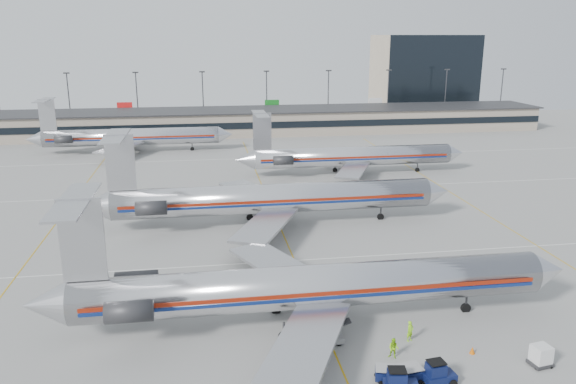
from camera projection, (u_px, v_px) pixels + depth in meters
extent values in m
plane|color=gray|center=(312.00, 300.00, 54.29)|extent=(260.00, 260.00, 0.00)
cube|color=silver|center=(295.00, 260.00, 63.80)|extent=(160.00, 0.15, 0.02)
cube|color=gray|center=(239.00, 122.00, 146.77)|extent=(160.00, 16.00, 6.00)
cube|color=black|center=(241.00, 126.00, 139.00)|extent=(160.00, 0.20, 1.60)
cube|color=#2D2D30|center=(239.00, 110.00, 145.93)|extent=(162.00, 17.00, 0.30)
cylinder|color=#38383D|center=(69.00, 102.00, 152.20)|extent=(0.30, 0.30, 15.00)
cube|color=#2D2D30|center=(66.00, 73.00, 150.16)|extent=(1.60, 0.40, 0.35)
cylinder|color=#38383D|center=(137.00, 100.00, 154.87)|extent=(0.30, 0.30, 15.00)
cube|color=#2D2D30|center=(135.00, 72.00, 152.84)|extent=(1.60, 0.40, 0.35)
cylinder|color=#38383D|center=(203.00, 99.00, 157.55)|extent=(0.30, 0.30, 15.00)
cube|color=#2D2D30|center=(202.00, 72.00, 155.51)|extent=(1.60, 0.40, 0.35)
cylinder|color=#38383D|center=(267.00, 98.00, 160.22)|extent=(0.30, 0.30, 15.00)
cube|color=#2D2D30|center=(266.00, 71.00, 158.19)|extent=(1.60, 0.40, 0.35)
cylinder|color=#38383D|center=(328.00, 97.00, 162.90)|extent=(0.30, 0.30, 15.00)
cube|color=#2D2D30|center=(329.00, 71.00, 160.86)|extent=(1.60, 0.40, 0.35)
cylinder|color=#38383D|center=(388.00, 96.00, 165.57)|extent=(0.30, 0.30, 15.00)
cube|color=#2D2D30|center=(389.00, 70.00, 163.54)|extent=(1.60, 0.40, 0.35)
cylinder|color=#38383D|center=(445.00, 95.00, 168.25)|extent=(0.30, 0.30, 15.00)
cube|color=#2D2D30|center=(447.00, 69.00, 166.21)|extent=(1.60, 0.40, 0.35)
cylinder|color=#38383D|center=(501.00, 94.00, 170.92)|extent=(0.30, 0.30, 15.00)
cube|color=#2D2D30|center=(504.00, 69.00, 168.89)|extent=(1.60, 0.40, 0.35)
cube|color=tan|center=(423.00, 75.00, 181.99)|extent=(30.00, 20.00, 25.00)
cylinder|color=silver|center=(314.00, 286.00, 48.89)|extent=(40.94, 3.79, 3.79)
cone|color=silver|center=(547.00, 271.00, 52.18)|extent=(3.28, 3.79, 3.79)
cone|color=#B1B1B6|center=(45.00, 305.00, 45.57)|extent=(3.68, 3.79, 3.79)
cube|color=maroon|center=(319.00, 294.00, 47.04)|extent=(38.90, 0.05, 0.36)
cube|color=navy|center=(319.00, 299.00, 47.15)|extent=(38.90, 0.05, 0.29)
cube|color=#B1B1B6|center=(280.00, 267.00, 55.68)|extent=(9.52, 13.88, 0.33)
cube|color=#B1B1B6|center=(306.00, 341.00, 42.04)|extent=(9.52, 13.88, 0.33)
cube|color=#B1B1B6|center=(82.00, 240.00, 44.64)|extent=(3.48, 0.26, 6.96)
cube|color=#B1B1B6|center=(74.00, 201.00, 43.71)|extent=(2.46, 10.75, 0.18)
cylinder|color=#2D2D30|center=(137.00, 281.00, 49.30)|extent=(3.68, 1.74, 1.74)
cylinder|color=#2D2D30|center=(129.00, 312.00, 43.75)|extent=(3.68, 1.74, 1.74)
cylinder|color=#2D2D30|center=(466.00, 303.00, 51.75)|extent=(0.20, 0.20, 1.69)
cylinder|color=#2D2D30|center=(284.00, 331.00, 46.83)|extent=(0.20, 0.20, 1.69)
cylinder|color=#2D2D30|center=(276.00, 305.00, 51.51)|extent=(0.20, 0.20, 1.69)
cylinder|color=black|center=(466.00, 308.00, 51.89)|extent=(0.92, 0.31, 0.92)
cylinder|color=silver|center=(275.00, 198.00, 74.94)|extent=(42.38, 3.92, 3.92)
cone|color=silver|center=(437.00, 191.00, 78.34)|extent=(3.39, 3.92, 3.92)
cone|color=#B1B1B6|center=(95.00, 206.00, 71.51)|extent=(3.81, 3.92, 3.92)
cube|color=maroon|center=(277.00, 201.00, 73.02)|extent=(40.26, 0.05, 0.37)
cube|color=navy|center=(277.00, 205.00, 73.13)|extent=(40.26, 0.05, 0.30)
cube|color=#B1B1B6|center=(254.00, 192.00, 81.97)|extent=(9.85, 14.36, 0.34)
cube|color=#B1B1B6|center=(266.00, 224.00, 67.85)|extent=(9.85, 14.36, 0.34)
cube|color=#B1B1B6|center=(120.00, 163.00, 70.53)|extent=(3.60, 0.26, 7.21)
cube|color=#B1B1B6|center=(115.00, 136.00, 69.58)|extent=(2.54, 11.13, 0.19)
cylinder|color=#2D2D30|center=(155.00, 195.00, 75.37)|extent=(3.81, 1.80, 1.80)
cylinder|color=#2D2D30|center=(151.00, 208.00, 69.62)|extent=(3.81, 1.80, 1.80)
cylinder|color=#2D2D30|center=(381.00, 213.00, 77.90)|extent=(0.21, 0.21, 1.75)
cylinder|color=#2D2D30|center=(253.00, 226.00, 72.81)|extent=(0.21, 0.21, 1.75)
cylinder|color=#2D2D30|center=(250.00, 214.00, 77.65)|extent=(0.21, 0.21, 1.75)
cylinder|color=black|center=(381.00, 217.00, 78.04)|extent=(0.95, 0.32, 0.95)
cylinder|color=silver|center=(354.00, 156.00, 102.91)|extent=(36.49, 3.55, 3.55)
cone|color=silver|center=(455.00, 153.00, 105.85)|extent=(3.07, 3.55, 3.55)
cone|color=#B1B1B6|center=(245.00, 160.00, 99.94)|extent=(3.46, 3.55, 3.55)
cube|color=maroon|center=(356.00, 158.00, 101.17)|extent=(34.66, 0.05, 0.34)
cube|color=navy|center=(356.00, 160.00, 101.27)|extent=(34.66, 0.05, 0.27)
cube|color=#B1B1B6|center=(335.00, 154.00, 109.28)|extent=(8.93, 13.02, 0.31)
cube|color=#B1B1B6|center=(353.00, 170.00, 96.48)|extent=(8.93, 13.02, 0.31)
cube|color=#B1B1B6|center=(262.00, 131.00, 99.06)|extent=(3.26, 0.24, 6.53)
cube|color=#B1B1B6|center=(260.00, 114.00, 98.19)|extent=(2.30, 10.08, 0.17)
cylinder|color=#2D2D30|center=(279.00, 154.00, 103.44)|extent=(3.46, 1.63, 1.63)
cylinder|color=#2D2D30|center=(283.00, 160.00, 98.23)|extent=(3.46, 1.63, 1.63)
cylinder|color=#2D2D30|center=(417.00, 168.00, 105.45)|extent=(0.19, 0.19, 1.58)
cylinder|color=#2D2D30|center=(341.00, 173.00, 100.98)|extent=(0.19, 0.19, 1.58)
cylinder|color=#2D2D30|center=(335.00, 168.00, 105.36)|extent=(0.19, 0.19, 1.58)
cylinder|color=black|center=(417.00, 170.00, 105.58)|extent=(0.86, 0.29, 0.86)
cylinder|color=silver|center=(133.00, 137.00, 122.37)|extent=(37.27, 3.63, 3.63)
cone|color=silver|center=(225.00, 134.00, 125.37)|extent=(3.14, 3.63, 3.63)
cone|color=#B1B1B6|center=(34.00, 139.00, 119.34)|extent=(3.53, 3.63, 3.63)
cube|color=maroon|center=(132.00, 138.00, 120.59)|extent=(35.41, 0.05, 0.34)
cube|color=navy|center=(132.00, 139.00, 120.70)|extent=(35.41, 0.05, 0.27)
cube|color=#B1B1B6|center=(127.00, 136.00, 128.88)|extent=(9.12, 13.30, 0.31)
cube|color=#B1B1B6|center=(119.00, 147.00, 115.80)|extent=(9.12, 13.30, 0.31)
cube|color=#B1B1B6|center=(47.00, 115.00, 118.44)|extent=(3.33, 0.25, 6.67)
cube|color=#B1B1B6|center=(44.00, 100.00, 117.55)|extent=(2.35, 10.30, 0.18)
cylinder|color=#2D2D30|center=(69.00, 135.00, 122.91)|extent=(3.53, 1.67, 1.67)
cylinder|color=#2D2D30|center=(64.00, 139.00, 117.59)|extent=(3.53, 1.67, 1.67)
cylinder|color=#2D2D30|center=(192.00, 147.00, 124.97)|extent=(0.20, 0.20, 1.62)
cylinder|color=#2D2D30|center=(118.00, 151.00, 120.39)|extent=(0.20, 0.20, 1.62)
cylinder|color=#2D2D30|center=(121.00, 147.00, 124.88)|extent=(0.20, 0.20, 1.62)
cylinder|color=black|center=(192.00, 149.00, 125.09)|extent=(0.88, 0.29, 0.88)
cube|color=#0A1239|center=(282.00, 384.00, 38.97)|extent=(1.50, 1.30, 1.02)
cube|color=black|center=(282.00, 376.00, 38.78)|extent=(1.43, 1.24, 0.09)
cube|color=#0A1239|center=(397.00, 378.00, 39.76)|extent=(1.47, 1.29, 0.98)
cube|color=black|center=(397.00, 370.00, 39.58)|extent=(1.41, 1.23, 0.09)
cylinder|color=black|center=(409.00, 383.00, 40.71)|extent=(0.61, 0.20, 0.61)
cube|color=#0A1239|center=(439.00, 377.00, 41.00)|extent=(2.48, 1.46, 0.53)
cube|color=#0A1239|center=(436.00, 370.00, 40.78)|extent=(1.40, 1.22, 0.96)
cube|color=black|center=(436.00, 362.00, 40.61)|extent=(1.35, 1.16, 0.09)
cylinder|color=black|center=(447.00, 375.00, 41.71)|extent=(0.60, 0.19, 0.60)
cylinder|color=black|center=(453.00, 384.00, 40.69)|extent=(0.60, 0.19, 0.60)
cylinder|color=black|center=(425.00, 377.00, 41.46)|extent=(0.60, 0.19, 0.60)
cube|color=#0A1239|center=(408.00, 374.00, 41.39)|extent=(2.21, 1.68, 0.74)
cube|color=gray|center=(408.00, 368.00, 41.25)|extent=(2.21, 1.68, 0.06)
cylinder|color=black|center=(414.00, 373.00, 42.16)|extent=(0.38, 0.15, 0.38)
cylinder|color=black|center=(420.00, 382.00, 41.05)|extent=(0.38, 0.15, 0.38)
cylinder|color=black|center=(395.00, 375.00, 41.94)|extent=(0.38, 0.15, 0.38)
cylinder|color=black|center=(401.00, 384.00, 40.83)|extent=(0.38, 0.15, 0.38)
cube|color=#0A1239|center=(388.00, 374.00, 41.46)|extent=(2.13, 1.74, 0.68)
cube|color=gray|center=(388.00, 368.00, 41.33)|extent=(2.13, 1.74, 0.06)
cylinder|color=black|center=(394.00, 373.00, 42.17)|extent=(0.35, 0.14, 0.35)
cylinder|color=black|center=(399.00, 382.00, 41.15)|extent=(0.35, 0.14, 0.35)
cylinder|color=black|center=(377.00, 375.00, 41.97)|extent=(0.35, 0.14, 0.35)
cylinder|color=black|center=(381.00, 383.00, 40.95)|extent=(0.35, 0.14, 0.35)
cube|color=#2D2D30|center=(540.00, 363.00, 43.42)|extent=(1.79, 1.58, 0.27)
cube|color=silver|center=(541.00, 354.00, 43.21)|extent=(1.52, 1.45, 1.33)
cylinder|color=black|center=(543.00, 360.00, 44.05)|extent=(0.21, 0.11, 0.21)
cylinder|color=black|center=(551.00, 367.00, 43.04)|extent=(0.21, 0.11, 0.21)
cylinder|color=black|center=(529.00, 361.00, 43.86)|extent=(0.21, 0.11, 0.21)
cylinder|color=black|center=(536.00, 369.00, 42.85)|extent=(0.21, 0.11, 0.21)
cube|color=gray|center=(324.00, 339.00, 46.43)|extent=(3.34, 1.28, 0.46)
cube|color=#2D2D30|center=(331.00, 327.00, 46.22)|extent=(3.38, 0.91, 1.18)
cylinder|color=black|center=(336.00, 337.00, 47.13)|extent=(0.46, 0.15, 0.46)
cylinder|color=black|center=(339.00, 343.00, 46.17)|extent=(0.46, 0.15, 0.46)
cylinder|color=black|center=(308.00, 339.00, 46.78)|extent=(0.46, 0.15, 0.46)
cylinder|color=black|center=(311.00, 346.00, 45.82)|extent=(0.46, 0.15, 0.46)
imported|color=#89DF15|center=(410.00, 331.00, 46.79)|extent=(0.77, 0.67, 1.78)
imported|color=#8ED814|center=(394.00, 348.00, 44.28)|extent=(1.04, 0.98, 1.70)
cone|color=#CB5806|center=(472.00, 350.00, 45.04)|extent=(0.57, 0.57, 0.60)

